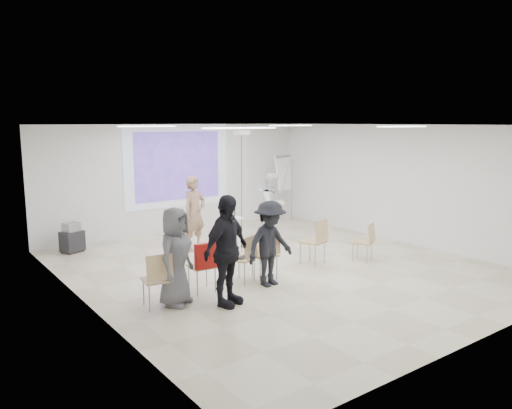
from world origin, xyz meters
TOP-DOWN VIEW (x-y plane):
  - floor at (0.00, 0.00)m, footprint 8.00×9.00m
  - ceiling at (0.00, 0.00)m, footprint 8.00×9.00m
  - wall_back at (0.00, 4.55)m, footprint 8.00×0.10m
  - wall_left at (-4.05, 0.00)m, footprint 0.10×9.00m
  - wall_right at (4.05, 0.00)m, footprint 0.10×9.00m
  - projection_halo at (0.00, 4.49)m, footprint 3.20×0.01m
  - projection_image at (0.00, 4.47)m, footprint 2.60×0.01m
  - pedestal_table at (0.47, 2.44)m, footprint 0.64×0.64m
  - player_left at (-0.69, 2.35)m, footprint 0.85×0.68m
  - player_right at (1.42, 1.98)m, footprint 1.08×0.93m
  - controller_left at (-0.51, 2.60)m, footprint 0.07×0.12m
  - controller_right at (1.24, 2.23)m, footprint 0.07×0.13m
  - chair_far_left at (-3.09, -0.68)m, footprint 0.51×0.54m
  - chair_left_mid at (-2.09, -0.45)m, footprint 0.48×0.51m
  - chair_left_inner at (-1.15, -0.42)m, footprint 0.58×0.60m
  - chair_center at (-0.69, -0.49)m, footprint 0.54×0.56m
  - chair_right_inner at (0.78, -0.33)m, footprint 0.58×0.61m
  - chair_right_far at (1.85, -0.79)m, footprint 0.55×0.56m
  - red_jacket at (-2.08, -0.59)m, footprint 0.49×0.15m
  - laptop at (-1.18, -0.33)m, footprint 0.41×0.36m
  - audience_left at (-2.09, -1.22)m, footprint 1.45×1.16m
  - audience_mid at (-0.87, -0.83)m, footprint 1.25×0.76m
  - audience_outer at (-2.76, -0.69)m, footprint 1.10×1.02m
  - flipchart_easel at (3.16, 3.69)m, footprint 0.85×0.67m
  - av_cart at (-3.17, 3.88)m, footprint 0.58×0.52m
  - ceiling_projector at (0.10, 1.49)m, footprint 0.30×0.25m
  - fluor_panel_nw at (-2.00, 2.00)m, footprint 1.20×0.30m
  - fluor_panel_ne at (2.00, 2.00)m, footprint 1.20×0.30m
  - fluor_panel_sw at (-2.00, -1.50)m, footprint 1.20×0.30m
  - fluor_panel_se at (2.00, -1.50)m, footprint 1.20×0.30m

SIDE VIEW (x-z plane):
  - floor at x=0.00m, z-range -0.10..0.00m
  - av_cart at x=-3.17m, z-range -0.03..0.68m
  - pedestal_table at x=0.47m, z-range 0.04..0.70m
  - laptop at x=-1.18m, z-range 0.48..0.51m
  - chair_right_far at x=1.85m, z-range 0.08..0.94m
  - chair_left_inner at x=-1.15m, z-range 0.08..1.01m
  - chair_far_left at x=-3.09m, z-range 0.09..1.03m
  - chair_left_mid at x=-2.09m, z-range 0.09..1.04m
  - chair_center at x=-0.69m, z-range 0.09..1.05m
  - chair_right_inner at x=0.78m, z-range 0.09..1.09m
  - red_jacket at x=-2.08m, z-range 0.49..0.95m
  - audience_mid at x=-0.87m, z-range 0.00..1.84m
  - audience_outer at x=-2.76m, z-range 0.00..1.88m
  - player_right at x=1.42m, z-range 0.00..1.95m
  - player_left at x=-0.69m, z-range 0.00..2.04m
  - audience_left at x=-2.09m, z-range 0.00..2.16m
  - controller_right at x=1.24m, z-range 1.30..1.34m
  - controller_left at x=-0.51m, z-range 1.32..1.36m
  - wall_back at x=0.00m, z-range 0.00..3.00m
  - wall_left at x=-4.05m, z-range 0.00..3.00m
  - wall_right at x=4.05m, z-range 0.00..3.00m
  - flipchart_easel at x=3.16m, z-range 0.49..2.54m
  - projection_halo at x=0.00m, z-range 0.70..3.00m
  - projection_image at x=0.00m, z-range 0.90..2.80m
  - ceiling_projector at x=0.10m, z-range 1.19..4.19m
  - fluor_panel_nw at x=-2.00m, z-range 2.96..2.98m
  - fluor_panel_ne at x=2.00m, z-range 2.96..2.98m
  - fluor_panel_sw at x=-2.00m, z-range 2.96..2.98m
  - fluor_panel_se at x=2.00m, z-range 2.96..2.98m
  - ceiling at x=0.00m, z-range 3.00..3.10m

